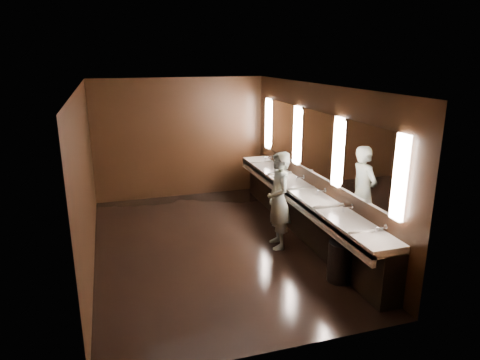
% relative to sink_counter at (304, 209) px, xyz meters
% --- Properties ---
extents(floor, '(6.00, 6.00, 0.00)m').
position_rel_sink_counter_xyz_m(floor, '(-1.79, -0.00, -0.50)').
color(floor, black).
rests_on(floor, ground).
extents(ceiling, '(4.00, 6.00, 0.02)m').
position_rel_sink_counter_xyz_m(ceiling, '(-1.79, -0.00, 2.30)').
color(ceiling, '#2D2D2B').
rests_on(ceiling, wall_back).
extents(wall_back, '(4.00, 0.02, 2.80)m').
position_rel_sink_counter_xyz_m(wall_back, '(-1.79, 3.00, 0.90)').
color(wall_back, black).
rests_on(wall_back, floor).
extents(wall_front, '(4.00, 0.02, 2.80)m').
position_rel_sink_counter_xyz_m(wall_front, '(-1.79, -3.00, 0.90)').
color(wall_front, black).
rests_on(wall_front, floor).
extents(wall_left, '(0.02, 6.00, 2.80)m').
position_rel_sink_counter_xyz_m(wall_left, '(-3.79, -0.00, 0.90)').
color(wall_left, black).
rests_on(wall_left, floor).
extents(wall_right, '(0.02, 6.00, 2.80)m').
position_rel_sink_counter_xyz_m(wall_right, '(0.21, -0.00, 0.90)').
color(wall_right, black).
rests_on(wall_right, floor).
extents(sink_counter, '(0.55, 5.40, 1.01)m').
position_rel_sink_counter_xyz_m(sink_counter, '(0.00, 0.00, 0.00)').
color(sink_counter, black).
rests_on(sink_counter, floor).
extents(mirror_band, '(0.06, 5.03, 1.15)m').
position_rel_sink_counter_xyz_m(mirror_band, '(0.19, -0.00, 1.25)').
color(mirror_band, '#FAE0D0').
rests_on(mirror_band, wall_right).
extents(person, '(0.47, 0.66, 1.72)m').
position_rel_sink_counter_xyz_m(person, '(-0.67, -0.37, 0.36)').
color(person, '#7C9EB9').
rests_on(person, floor).
extents(trash_bin, '(0.52, 0.52, 0.62)m').
position_rel_sink_counter_xyz_m(trash_bin, '(-0.22, -1.77, -0.19)').
color(trash_bin, black).
rests_on(trash_bin, floor).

